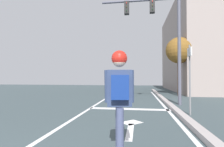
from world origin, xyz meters
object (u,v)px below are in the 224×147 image
object	(u,v)px
skater	(119,90)
roadside_tree	(179,51)
traffic_signal_mast	(159,26)
street_sign_post	(190,69)

from	to	relation	value
skater	roadside_tree	size ratio (longest dim) A/B	0.39
traffic_signal_mast	street_sign_post	world-z (taller)	traffic_signal_mast
street_sign_post	roadside_tree	size ratio (longest dim) A/B	0.58
traffic_signal_mast	street_sign_post	distance (m)	3.40
traffic_signal_mast	street_sign_post	bearing A→B (deg)	-71.82
roadside_tree	traffic_signal_mast	bearing A→B (deg)	-113.45
roadside_tree	skater	bearing A→B (deg)	-106.80
skater	street_sign_post	xyz separation A→B (m)	(2.07, 3.82, 0.48)
skater	street_sign_post	world-z (taller)	street_sign_post
street_sign_post	roadside_tree	distance (m)	7.10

